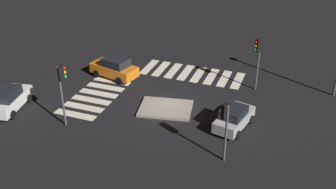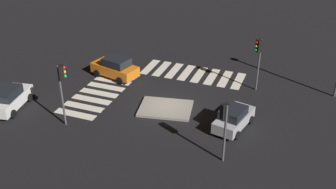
{
  "view_description": "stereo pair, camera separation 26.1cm",
  "coord_description": "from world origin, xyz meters",
  "px_view_note": "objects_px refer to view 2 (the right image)",
  "views": [
    {
      "loc": [
        -8.88,
        24.03,
        14.91
      ],
      "look_at": [
        0.0,
        0.0,
        1.0
      ],
      "focal_mm": 42.54,
      "sensor_mm": 36.0,
      "label": 1
    },
    {
      "loc": [
        -9.13,
        23.94,
        14.91
      ],
      "look_at": [
        0.0,
        0.0,
        1.0
      ],
      "focal_mm": 42.54,
      "sensor_mm": 36.0,
      "label": 2
    }
  ],
  "objects_px": {
    "traffic_light_west": "(225,119)",
    "traffic_light_north": "(62,81)",
    "car_white": "(9,98)",
    "traffic_island": "(166,108)",
    "car_silver": "(234,118)",
    "traffic_light_south": "(258,53)",
    "car_orange": "(115,68)"
  },
  "relations": [
    {
      "from": "car_silver",
      "to": "traffic_island",
      "type": "bearing_deg",
      "value": 95.49
    },
    {
      "from": "traffic_island",
      "to": "car_orange",
      "type": "distance_m",
      "value": 6.98
    },
    {
      "from": "car_silver",
      "to": "traffic_light_north",
      "type": "height_order",
      "value": "traffic_light_north"
    },
    {
      "from": "car_white",
      "to": "traffic_light_west",
      "type": "bearing_deg",
      "value": -101.67
    },
    {
      "from": "traffic_light_south",
      "to": "traffic_light_west",
      "type": "bearing_deg",
      "value": 47.03
    },
    {
      "from": "car_silver",
      "to": "traffic_light_north",
      "type": "bearing_deg",
      "value": 121.09
    },
    {
      "from": "car_orange",
      "to": "traffic_light_west",
      "type": "bearing_deg",
      "value": 158.35
    },
    {
      "from": "traffic_light_north",
      "to": "car_white",
      "type": "bearing_deg",
      "value": 136.5
    },
    {
      "from": "traffic_light_north",
      "to": "traffic_light_south",
      "type": "distance_m",
      "value": 14.72
    },
    {
      "from": "traffic_light_north",
      "to": "traffic_light_south",
      "type": "relative_size",
      "value": 1.03
    },
    {
      "from": "car_orange",
      "to": "car_white",
      "type": "bearing_deg",
      "value": 71.05
    },
    {
      "from": "traffic_island",
      "to": "car_white",
      "type": "relative_size",
      "value": 1.02
    },
    {
      "from": "car_white",
      "to": "traffic_light_south",
      "type": "relative_size",
      "value": 0.98
    },
    {
      "from": "car_silver",
      "to": "car_orange",
      "type": "bearing_deg",
      "value": 81.88
    },
    {
      "from": "traffic_island",
      "to": "car_orange",
      "type": "relative_size",
      "value": 0.98
    },
    {
      "from": "traffic_light_west",
      "to": "car_silver",
      "type": "bearing_deg",
      "value": -45.98
    },
    {
      "from": "traffic_light_west",
      "to": "car_white",
      "type": "bearing_deg",
      "value": 40.95
    },
    {
      "from": "traffic_island",
      "to": "car_silver",
      "type": "distance_m",
      "value": 5.25
    },
    {
      "from": "car_silver",
      "to": "traffic_light_west",
      "type": "height_order",
      "value": "traffic_light_west"
    },
    {
      "from": "traffic_light_north",
      "to": "traffic_light_south",
      "type": "bearing_deg",
      "value": 0.64
    },
    {
      "from": "car_orange",
      "to": "traffic_light_north",
      "type": "bearing_deg",
      "value": 105.87
    },
    {
      "from": "car_silver",
      "to": "traffic_light_north",
      "type": "relative_size",
      "value": 0.87
    },
    {
      "from": "traffic_island",
      "to": "car_silver",
      "type": "height_order",
      "value": "car_silver"
    },
    {
      "from": "car_silver",
      "to": "car_white",
      "type": "bearing_deg",
      "value": 114.39
    },
    {
      "from": "traffic_island",
      "to": "traffic_light_west",
      "type": "xyz_separation_m",
      "value": [
        -5.28,
        4.29,
        2.8
      ]
    },
    {
      "from": "traffic_light_west",
      "to": "traffic_light_south",
      "type": "height_order",
      "value": "traffic_light_south"
    },
    {
      "from": "car_white",
      "to": "traffic_light_south",
      "type": "distance_m",
      "value": 18.86
    },
    {
      "from": "traffic_island",
      "to": "car_silver",
      "type": "relative_size",
      "value": 1.1
    },
    {
      "from": "car_white",
      "to": "traffic_light_north",
      "type": "xyz_separation_m",
      "value": [
        -5.09,
        0.3,
        2.5
      ]
    },
    {
      "from": "traffic_light_west",
      "to": "traffic_light_north",
      "type": "xyz_separation_m",
      "value": [
        10.88,
        -0.06,
        0.46
      ]
    },
    {
      "from": "traffic_island",
      "to": "traffic_light_north",
      "type": "relative_size",
      "value": 0.96
    },
    {
      "from": "traffic_island",
      "to": "car_orange",
      "type": "height_order",
      "value": "car_orange"
    }
  ]
}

